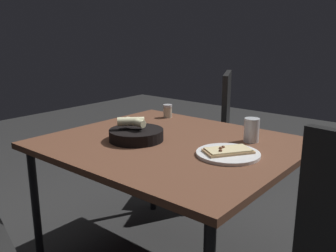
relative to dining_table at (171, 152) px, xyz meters
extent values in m
cube|color=brown|center=(0.00, 0.00, 0.04)|extent=(1.17, 1.01, 0.03)
cylinder|color=black|center=(-0.52, -0.45, -0.32)|extent=(0.04, 0.04, 0.68)
cylinder|color=black|center=(-0.52, 0.45, -0.32)|extent=(0.04, 0.04, 0.68)
cylinder|color=black|center=(0.52, 0.45, -0.32)|extent=(0.04, 0.04, 0.68)
cylinder|color=white|center=(0.32, 0.00, 0.06)|extent=(0.28, 0.28, 0.01)
cube|color=tan|center=(0.32, 0.00, 0.07)|extent=(0.20, 0.23, 0.01)
cube|color=beige|center=(0.32, 0.00, 0.08)|extent=(0.19, 0.21, 0.01)
sphere|color=brown|center=(0.29, -0.02, 0.08)|extent=(0.02, 0.02, 0.02)
sphere|color=brown|center=(0.31, -0.05, 0.08)|extent=(0.02, 0.02, 0.02)
sphere|color=brown|center=(0.30, 0.00, 0.08)|extent=(0.02, 0.02, 0.02)
cylinder|color=black|center=(-0.15, -0.09, 0.08)|extent=(0.27, 0.27, 0.05)
cylinder|color=beige|center=(-0.15, -0.09, 0.15)|extent=(0.12, 0.04, 0.04)
cylinder|color=beige|center=(-0.17, -0.10, 0.15)|extent=(0.12, 0.12, 0.04)
cylinder|color=#A81A14|center=(-0.09, -0.11, 0.07)|extent=(0.06, 0.06, 0.03)
cylinder|color=silver|center=(0.30, 0.25, 0.11)|extent=(0.07, 0.07, 0.12)
cylinder|color=#BA8626|center=(0.30, 0.25, 0.08)|extent=(0.06, 0.06, 0.05)
cylinder|color=#BFB299|center=(-0.34, 0.39, 0.09)|extent=(0.05, 0.05, 0.07)
cylinder|color=maroon|center=(-0.34, 0.39, 0.07)|extent=(0.05, 0.05, 0.03)
cylinder|color=#B7B7BC|center=(-0.34, 0.39, 0.13)|extent=(0.06, 0.06, 0.01)
cube|color=#272727|center=(-0.44, 0.88, -0.24)|extent=(0.59, 0.59, 0.04)
cube|color=black|center=(-0.26, 0.97, 0.03)|extent=(0.22, 0.39, 0.51)
cylinder|color=black|center=(-0.70, 0.96, -0.46)|extent=(0.03, 0.03, 0.39)
cylinder|color=black|center=(-0.53, 0.62, -0.46)|extent=(0.03, 0.03, 0.39)
cylinder|color=black|center=(-0.36, 1.13, -0.46)|extent=(0.03, 0.03, 0.39)
cylinder|color=black|center=(-0.19, 0.79, -0.46)|extent=(0.03, 0.03, 0.39)
camera|label=1|loc=(1.07, -1.31, 0.57)|focal=38.83mm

